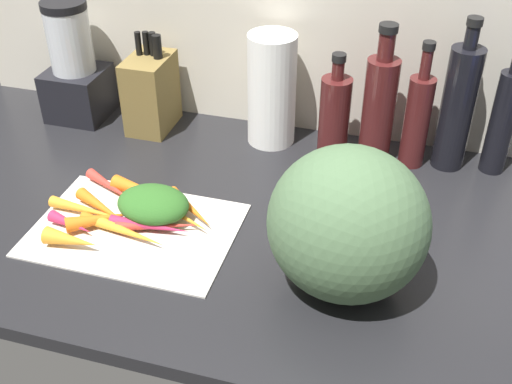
{
  "coord_description": "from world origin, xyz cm",
  "views": [
    {
      "loc": [
        26.7,
        -96.45,
        76.91
      ],
      "look_at": [
        1.18,
        -7.96,
        11.6
      ],
      "focal_mm": 44.43,
      "sensor_mm": 36.0,
      "label": 1
    }
  ],
  "objects_px": {
    "carrot_1": "(111,187)",
    "carrot_10": "(130,233)",
    "carrot_4": "(103,208)",
    "carrot_5": "(160,226)",
    "knife_block": "(151,92)",
    "carrot_7": "(191,209)",
    "carrot_12": "(150,226)",
    "bottle_0": "(334,115)",
    "bottle_1": "(379,108)",
    "carrot_0": "(71,240)",
    "carrot_3": "(177,213)",
    "carrot_6": "(88,210)",
    "paper_towel_roll": "(272,90)",
    "bottle_3": "(457,107)",
    "carrot_9": "(147,193)",
    "bottle_2": "(417,119)",
    "blender_appliance": "(75,69)",
    "cutting_board": "(135,229)",
    "winter_squash": "(348,225)",
    "carrot_8": "(101,219)",
    "carrot_2": "(109,225)",
    "carrot_11": "(71,224)",
    "bottle_4": "(503,119)"
  },
  "relations": [
    {
      "from": "carrot_9",
      "to": "bottle_2",
      "type": "distance_m",
      "value": 0.59
    },
    {
      "from": "winter_squash",
      "to": "bottle_1",
      "type": "relative_size",
      "value": 0.85
    },
    {
      "from": "carrot_4",
      "to": "blender_appliance",
      "type": "relative_size",
      "value": 0.52
    },
    {
      "from": "carrot_6",
      "to": "bottle_3",
      "type": "height_order",
      "value": "bottle_3"
    },
    {
      "from": "carrot_1",
      "to": "carrot_4",
      "type": "distance_m",
      "value": 0.08
    },
    {
      "from": "carrot_4",
      "to": "knife_block",
      "type": "height_order",
      "value": "knife_block"
    },
    {
      "from": "bottle_3",
      "to": "bottle_1",
      "type": "bearing_deg",
      "value": -170.1
    },
    {
      "from": "carrot_8",
      "to": "bottle_3",
      "type": "relative_size",
      "value": 0.39
    },
    {
      "from": "carrot_10",
      "to": "carrot_0",
      "type": "bearing_deg",
      "value": -149.06
    },
    {
      "from": "carrot_5",
      "to": "blender_appliance",
      "type": "height_order",
      "value": "blender_appliance"
    },
    {
      "from": "carrot_1",
      "to": "carrot_10",
      "type": "height_order",
      "value": "same"
    },
    {
      "from": "carrot_4",
      "to": "carrot_10",
      "type": "distance_m",
      "value": 0.1
    },
    {
      "from": "carrot_6",
      "to": "bottle_1",
      "type": "relative_size",
      "value": 0.53
    },
    {
      "from": "carrot_6",
      "to": "blender_appliance",
      "type": "xyz_separation_m",
      "value": [
        -0.22,
        0.38,
        0.11
      ]
    },
    {
      "from": "carrot_2",
      "to": "bottle_1",
      "type": "xyz_separation_m",
      "value": [
        0.45,
        0.4,
        0.11
      ]
    },
    {
      "from": "carrot_4",
      "to": "bottle_4",
      "type": "bearing_deg",
      "value": 28.06
    },
    {
      "from": "carrot_11",
      "to": "carrot_5",
      "type": "bearing_deg",
      "value": 14.96
    },
    {
      "from": "carrot_10",
      "to": "bottle_1",
      "type": "relative_size",
      "value": 0.49
    },
    {
      "from": "carrot_1",
      "to": "carrot_9",
      "type": "bearing_deg",
      "value": -2.93
    },
    {
      "from": "carrot_0",
      "to": "bottle_2",
      "type": "bearing_deg",
      "value": 39.88
    },
    {
      "from": "carrot_10",
      "to": "bottle_3",
      "type": "height_order",
      "value": "bottle_3"
    },
    {
      "from": "carrot_6",
      "to": "carrot_12",
      "type": "relative_size",
      "value": 1.06
    },
    {
      "from": "bottle_0",
      "to": "bottle_1",
      "type": "xyz_separation_m",
      "value": [
        0.09,
        -0.0,
        0.03
      ]
    },
    {
      "from": "carrot_5",
      "to": "bottle_4",
      "type": "xyz_separation_m",
      "value": [
        0.61,
        0.41,
        0.11
      ]
    },
    {
      "from": "carrot_6",
      "to": "winter_squash",
      "type": "distance_m",
      "value": 0.53
    },
    {
      "from": "carrot_3",
      "to": "carrot_12",
      "type": "height_order",
      "value": "same"
    },
    {
      "from": "carrot_4",
      "to": "blender_appliance",
      "type": "xyz_separation_m",
      "value": [
        -0.25,
        0.37,
        0.1
      ]
    },
    {
      "from": "carrot_0",
      "to": "carrot_3",
      "type": "height_order",
      "value": "carrot_0"
    },
    {
      "from": "carrot_10",
      "to": "knife_block",
      "type": "height_order",
      "value": "knife_block"
    },
    {
      "from": "carrot_7",
      "to": "carrot_12",
      "type": "height_order",
      "value": "carrot_12"
    },
    {
      "from": "carrot_9",
      "to": "carrot_12",
      "type": "relative_size",
      "value": 1.04
    },
    {
      "from": "carrot_10",
      "to": "carrot_6",
      "type": "bearing_deg",
      "value": 159.6
    },
    {
      "from": "carrot_11",
      "to": "carrot_8",
      "type": "bearing_deg",
      "value": 26.73
    },
    {
      "from": "carrot_1",
      "to": "carrot_3",
      "type": "relative_size",
      "value": 0.87
    },
    {
      "from": "carrot_10",
      "to": "carrot_4",
      "type": "bearing_deg",
      "value": 147.19
    },
    {
      "from": "carrot_12",
      "to": "bottle_1",
      "type": "height_order",
      "value": "bottle_1"
    },
    {
      "from": "carrot_12",
      "to": "bottle_2",
      "type": "xyz_separation_m",
      "value": [
        0.46,
        0.4,
        0.09
      ]
    },
    {
      "from": "winter_squash",
      "to": "carrot_11",
      "type": "bearing_deg",
      "value": 179.54
    },
    {
      "from": "bottle_4",
      "to": "carrot_6",
      "type": "bearing_deg",
      "value": -152.09
    },
    {
      "from": "carrot_7",
      "to": "carrot_8",
      "type": "xyz_separation_m",
      "value": [
        -0.15,
        -0.08,
        0.0
      ]
    },
    {
      "from": "bottle_4",
      "to": "carrot_7",
      "type": "bearing_deg",
      "value": -148.99
    },
    {
      "from": "carrot_9",
      "to": "winter_squash",
      "type": "distance_m",
      "value": 0.46
    },
    {
      "from": "carrot_4",
      "to": "winter_squash",
      "type": "bearing_deg",
      "value": -7.6
    },
    {
      "from": "carrot_5",
      "to": "knife_block",
      "type": "distance_m",
      "value": 0.43
    },
    {
      "from": "carrot_5",
      "to": "blender_appliance",
      "type": "relative_size",
      "value": 0.57
    },
    {
      "from": "cutting_board",
      "to": "bottle_1",
      "type": "xyz_separation_m",
      "value": [
        0.41,
        0.38,
        0.13
      ]
    },
    {
      "from": "cutting_board",
      "to": "carrot_3",
      "type": "height_order",
      "value": "carrot_3"
    },
    {
      "from": "carrot_7",
      "to": "bottle_2",
      "type": "relative_size",
      "value": 0.51
    },
    {
      "from": "carrot_5",
      "to": "cutting_board",
      "type": "bearing_deg",
      "value": -172.93
    },
    {
      "from": "carrot_3",
      "to": "paper_towel_roll",
      "type": "relative_size",
      "value": 0.67
    }
  ]
}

